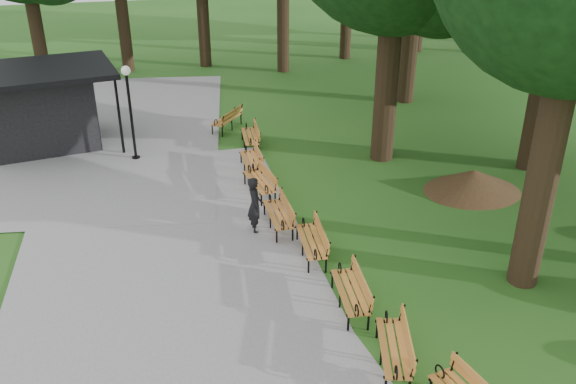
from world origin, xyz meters
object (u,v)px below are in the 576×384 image
object	(u,v)px
bench_7	(251,161)
bench_9	(227,119)
person	(255,205)
bench_6	(259,182)
bench_4	(311,241)
dirt_mound	(473,181)
bench_3	(350,292)
bench_5	(278,214)
bench_8	(250,136)
kiosk	(41,107)
bench_2	(393,348)
lamp_post	(129,94)

from	to	relation	value
bench_7	bench_9	bearing A→B (deg)	-176.44
person	bench_6	size ratio (longest dim) A/B	0.86
bench_4	dirt_mound	bearing A→B (deg)	117.33
bench_3	bench_6	world-z (taller)	same
bench_5	bench_8	bearing A→B (deg)	176.84
bench_3	bench_8	size ratio (longest dim) A/B	1.00
kiosk	bench_4	xyz separation A→B (m)	(7.28, -10.16, -1.05)
dirt_mound	bench_2	bearing A→B (deg)	-130.73
bench_7	bench_8	bearing A→B (deg)	171.83
bench_3	kiosk	bearing A→B (deg)	-142.06
bench_6	bench_3	bearing A→B (deg)	-0.08
bench_5	bench_3	bearing A→B (deg)	10.78
bench_6	bench_9	bearing A→B (deg)	173.33
bench_3	bench_9	bearing A→B (deg)	-170.10
bench_6	bench_8	distance (m)	4.05
bench_7	bench_6	bearing A→B (deg)	-0.12
lamp_post	bench_3	world-z (taller)	lamp_post
kiosk	bench_2	bearing A→B (deg)	-71.24
dirt_mound	bench_5	distance (m)	6.59
bench_4	bench_5	distance (m)	1.71
bench_2	bench_8	distance (m)	12.23
person	bench_3	world-z (taller)	person
bench_2	bench_9	bearing A→B (deg)	-159.54
bench_4	bench_5	world-z (taller)	same
bench_4	kiosk	bearing A→B (deg)	-138.16
bench_2	bench_7	distance (m)	9.97
bench_2	bench_9	size ratio (longest dim) A/B	1.00
person	bench_4	bearing A→B (deg)	-145.86
bench_2	bench_7	xyz separation A→B (m)	(-0.72, 9.94, 0.00)
bench_4	bench_8	xyz separation A→B (m)	(0.07, 7.90, 0.00)
lamp_post	kiosk	bearing A→B (deg)	144.00
bench_4	bench_7	bearing A→B (deg)	-169.88
bench_6	lamp_post	bearing A→B (deg)	-143.66
bench_3	bench_6	distance (m)	6.28
dirt_mound	bench_3	distance (m)	7.56
dirt_mound	bench_6	world-z (taller)	bench_6
bench_8	bench_9	distance (m)	2.21
bench_5	bench_2	bearing A→B (deg)	9.33
kiosk	bench_3	world-z (taller)	kiosk
bench_8	bench_9	bearing A→B (deg)	-161.15
kiosk	bench_8	distance (m)	7.77
person	bench_7	size ratio (longest dim) A/B	0.86
bench_5	bench_6	world-z (taller)	same
person	lamp_post	size ratio (longest dim) A/B	0.48
person	bench_4	world-z (taller)	person
bench_4	bench_8	distance (m)	7.90
bench_5	dirt_mound	bearing A→B (deg)	97.87
bench_2	bench_5	size ratio (longest dim) A/B	1.00
lamp_post	bench_8	world-z (taller)	lamp_post
person	dirt_mound	world-z (taller)	person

